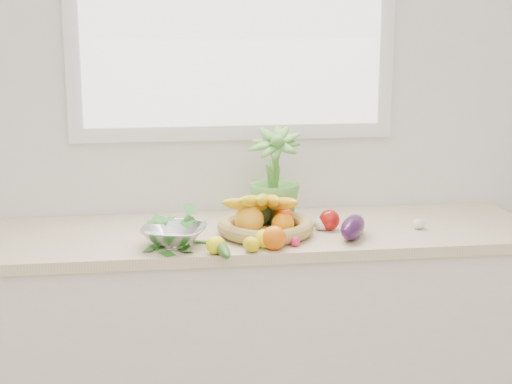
{
  "coord_description": "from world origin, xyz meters",
  "views": [
    {
      "loc": [
        -0.33,
        -0.88,
        1.71
      ],
      "look_at": [
        0.05,
        1.93,
        1.05
      ],
      "focal_mm": 55.0,
      "sensor_mm": 36.0,
      "label": 1
    }
  ],
  "objects": [
    {
      "name": "ginger",
      "position": [
        0.04,
        1.81,
        0.92
      ],
      "size": [
        0.12,
        0.11,
        0.04
      ],
      "primitive_type": "cube",
      "rotation": [
        0.0,
        0.0,
        0.72
      ],
      "color": "tan",
      "rests_on": "countertop"
    },
    {
      "name": "lemon_a",
      "position": [
        0.05,
        1.71,
        0.93
      ],
      "size": [
        0.1,
        0.11,
        0.07
      ],
      "primitive_type": "ellipsoid",
      "rotation": [
        0.0,
        0.0,
        0.58
      ],
      "color": "#FCFA0D",
      "rests_on": "countertop"
    },
    {
      "name": "eggplant",
      "position": [
        0.39,
        1.79,
        0.94
      ],
      "size": [
        0.16,
        0.22,
        0.08
      ],
      "primitive_type": "ellipsoid",
      "rotation": [
        0.0,
        0.0,
        -0.47
      ],
      "color": "#2F0E36",
      "rests_on": "countertop"
    },
    {
      "name": "garlic_a",
      "position": [
        0.3,
        1.91,
        0.92
      ],
      "size": [
        0.07,
        0.07,
        0.05
      ],
      "primitive_type": "ellipsoid",
      "rotation": [
        0.0,
        0.0,
        -0.19
      ],
      "color": "white",
      "rests_on": "countertop"
    },
    {
      "name": "orange_loose",
      "position": [
        0.08,
        1.69,
        0.94
      ],
      "size": [
        0.1,
        0.1,
        0.08
      ],
      "primitive_type": "sphere",
      "rotation": [
        0.0,
        0.0,
        0.16
      ],
      "color": "#E86207",
      "rests_on": "countertop"
    },
    {
      "name": "lemon_c",
      "position": [
        -0.0,
        1.67,
        0.93
      ],
      "size": [
        0.08,
        0.09,
        0.05
      ],
      "primitive_type": "ellipsoid",
      "rotation": [
        0.0,
        0.0,
        0.45
      ],
      "color": "#D9BC0B",
      "rests_on": "countertop"
    },
    {
      "name": "garlic_b",
      "position": [
        0.67,
        1.87,
        0.92
      ],
      "size": [
        0.05,
        0.05,
        0.04
      ],
      "primitive_type": "ellipsoid",
      "rotation": [
        0.0,
        0.0,
        -0.15
      ],
      "color": "white",
      "rests_on": "countertop"
    },
    {
      "name": "countertop",
      "position": [
        0.0,
        1.95,
        0.88
      ],
      "size": [
        2.24,
        0.62,
        0.04
      ],
      "primitive_type": "cube",
      "color": "beige",
      "rests_on": "counter_cabinet"
    },
    {
      "name": "radish",
      "position": [
        0.16,
        1.72,
        0.92
      ],
      "size": [
        0.04,
        0.04,
        0.04
      ],
      "primitive_type": "sphere",
      "rotation": [
        0.0,
        0.0,
        0.24
      ],
      "color": "#DC1B4B",
      "rests_on": "countertop"
    },
    {
      "name": "colander_with_spinach",
      "position": [
        -0.26,
        1.78,
        0.96
      ],
      "size": [
        0.28,
        0.28,
        0.12
      ],
      "color": "white",
      "rests_on": "countertop"
    },
    {
      "name": "potted_herb",
      "position": [
        0.13,
        2.02,
        1.09
      ],
      "size": [
        0.26,
        0.26,
        0.37
      ],
      "primitive_type": "imported",
      "rotation": [
        0.0,
        0.0,
        -0.35
      ],
      "color": "#519235",
      "rests_on": "countertop"
    },
    {
      "name": "apple",
      "position": [
        0.33,
        1.9,
        0.94
      ],
      "size": [
        0.09,
        0.09,
        0.08
      ],
      "primitive_type": "sphere",
      "rotation": [
        0.0,
        0.0,
        0.22
      ],
      "color": "#AE110D",
      "rests_on": "countertop"
    },
    {
      "name": "lemon_b",
      "position": [
        -0.13,
        1.67,
        0.93
      ],
      "size": [
        0.09,
        0.1,
        0.06
      ],
      "primitive_type": "ellipsoid",
      "rotation": [
        0.0,
        0.0,
        -0.61
      ],
      "color": "yellow",
      "rests_on": "countertop"
    },
    {
      "name": "counter_cabinet",
      "position": [
        0.0,
        1.95,
        0.43
      ],
      "size": [
        2.2,
        0.58,
        0.86
      ],
      "primitive_type": "cube",
      "color": "silver",
      "rests_on": "ground"
    },
    {
      "name": "window_frame",
      "position": [
        0.0,
        2.23,
        1.75
      ],
      "size": [
        1.3,
        0.03,
        1.1
      ],
      "primitive_type": "cube",
      "color": "white",
      "rests_on": "back_wall"
    },
    {
      "name": "cucumber",
      "position": [
        -0.11,
        1.67,
        0.92
      ],
      "size": [
        0.07,
        0.24,
        0.04
      ],
      "primitive_type": "ellipsoid",
      "rotation": [
        0.0,
        0.0,
        0.12
      ],
      "color": "#245117",
      "rests_on": "countertop"
    },
    {
      "name": "garlic_c",
      "position": [
        0.4,
        1.86,
        0.92
      ],
      "size": [
        0.06,
        0.06,
        0.04
      ],
      "primitive_type": "ellipsoid",
      "rotation": [
        0.0,
        0.0,
        0.17
      ],
      "color": "beige",
      "rests_on": "countertop"
    },
    {
      "name": "fruit_basket",
      "position": [
        0.08,
        1.88,
        0.95
      ],
      "size": [
        0.44,
        0.44,
        0.19
      ],
      "color": "#A7894A",
      "rests_on": "countertop"
    },
    {
      "name": "back_wall",
      "position": [
        0.0,
        2.25,
        1.35
      ],
      "size": [
        4.5,
        0.02,
        2.7
      ],
      "primitive_type": "cube",
      "color": "white",
      "rests_on": "ground"
    }
  ]
}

